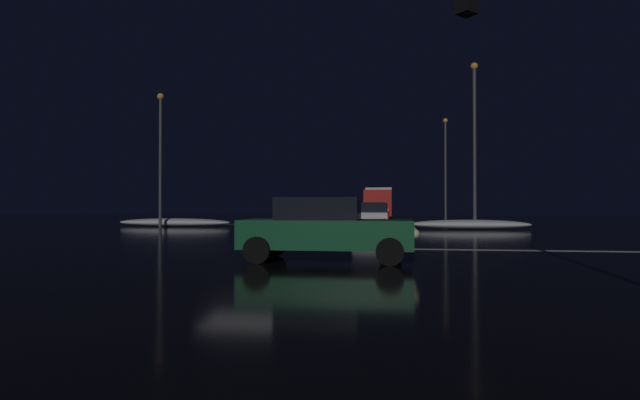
% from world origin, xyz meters
% --- Properties ---
extents(ground, '(120.00, 120.00, 0.10)m').
position_xyz_m(ground, '(0.00, 0.00, -0.05)').
color(ground, black).
extents(stop_line_north, '(0.35, 14.87, 0.01)m').
position_xyz_m(stop_line_north, '(0.00, 8.66, 0.00)').
color(stop_line_north, white).
rests_on(stop_line_north, ground).
extents(centre_line_ns, '(22.00, 0.15, 0.01)m').
position_xyz_m(centre_line_ns, '(0.00, 20.26, 0.00)').
color(centre_line_ns, yellow).
rests_on(centre_line_ns, ground).
extents(crosswalk_bar_east, '(14.87, 0.40, 0.01)m').
position_xyz_m(crosswalk_bar_east, '(8.76, 0.00, 0.00)').
color(crosswalk_bar_east, white).
rests_on(crosswalk_bar_east, ground).
extents(snow_bank_left_curb, '(7.74, 1.50, 0.55)m').
position_xyz_m(snow_bank_left_curb, '(-9.46, 15.69, 0.27)').
color(snow_bank_left_curb, white).
rests_on(snow_bank_left_curb, ground).
extents(snow_bank_right_curb, '(6.98, 1.50, 0.57)m').
position_xyz_m(snow_bank_right_curb, '(9.46, 14.27, 0.28)').
color(snow_bank_right_curb, white).
rests_on(snow_bank_right_curb, ground).
extents(sedan_white, '(2.02, 4.33, 1.57)m').
position_xyz_m(sedan_white, '(3.83, 11.77, 0.80)').
color(sedan_white, silver).
rests_on(sedan_white, ground).
extents(sedan_red, '(2.02, 4.33, 1.57)m').
position_xyz_m(sedan_red, '(3.87, 17.93, 0.80)').
color(sedan_red, maroon).
rests_on(sedan_red, ground).
extents(sedan_orange, '(2.02, 4.33, 1.57)m').
position_xyz_m(sedan_orange, '(3.66, 23.55, 0.80)').
color(sedan_orange, '#C66014').
rests_on(sedan_orange, ground).
extents(box_truck, '(2.68, 8.28, 3.08)m').
position_xyz_m(box_truck, '(3.74, 31.35, 1.71)').
color(box_truck, red).
rests_on(box_truck, ground).
extents(sedan_green_crossing, '(4.33, 2.02, 1.57)m').
position_xyz_m(sedan_green_crossing, '(3.30, -3.72, 0.80)').
color(sedan_green_crossing, '#14512D').
rests_on(sedan_green_crossing, ground).
extents(traffic_signal_se, '(3.04, 3.04, 6.44)m').
position_xyz_m(traffic_signal_se, '(7.92, -7.92, 4.42)').
color(traffic_signal_se, '#4C4C51').
rests_on(traffic_signal_se, ground).
extents(streetlamp_right_near, '(0.44, 0.44, 9.81)m').
position_xyz_m(streetlamp_right_near, '(9.76, 14.26, 5.61)').
color(streetlamp_right_near, '#424247').
rests_on(streetlamp_right_near, ground).
extents(streetlamp_left_near, '(0.44, 0.44, 8.63)m').
position_xyz_m(streetlamp_left_near, '(-9.76, 14.26, 5.00)').
color(streetlamp_left_near, '#424247').
rests_on(streetlamp_left_near, ground).
extents(streetlamp_right_far, '(0.44, 0.44, 9.32)m').
position_xyz_m(streetlamp_right_far, '(9.76, 30.26, 5.36)').
color(streetlamp_right_far, '#424247').
rests_on(streetlamp_right_far, ground).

